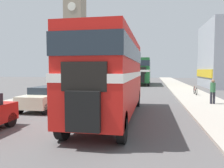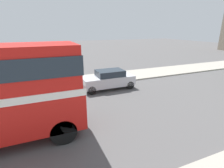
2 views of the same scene
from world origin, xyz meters
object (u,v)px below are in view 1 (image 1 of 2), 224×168
bus_distant (142,69)px  pedestrian_walking (213,90)px  car_parked_far (78,88)px  double_decker_bus (112,71)px  car_parked_mid (47,97)px  bicycle_on_pavement (195,91)px  church_tower (75,19)px

bus_distant → pedestrian_walking: (5.85, -21.07, -1.48)m
car_parked_far → pedestrian_walking: bearing=-15.3°
bus_distant → car_parked_far: bus_distant is taller
double_decker_bus → car_parked_mid: size_ratio=2.22×
double_decker_bus → bicycle_on_pavement: 12.70m
car_parked_far → bicycle_on_pavement: 11.24m
church_tower → double_decker_bus: bearing=-67.7°
car_parked_mid → church_tower: (-13.03, 41.13, 14.73)m
double_decker_bus → car_parked_mid: (-4.58, 1.84, -1.70)m
car_parked_far → church_tower: bearing=110.3°
pedestrian_walking → double_decker_bus: bearing=-140.6°
church_tower → bicycle_on_pavement: bearing=-53.4°
double_decker_bus → car_parked_mid: 5.22m
double_decker_bus → car_parked_mid: bearing=158.2°
car_parked_mid → car_parked_far: car_parked_far is taller
church_tower → car_parked_mid: bearing=-72.4°
car_parked_far → bus_distant: bearing=74.3°
car_parked_far → car_parked_mid: bearing=-88.6°
bicycle_on_pavement → bus_distant: bearing=110.7°
car_parked_mid → car_parked_far: 6.26m
pedestrian_walking → bicycle_on_pavement: size_ratio=0.97×
pedestrian_walking → church_tower: size_ratio=0.06×
car_parked_mid → bicycle_on_pavement: 14.07m
double_decker_bus → church_tower: 48.23m
bus_distant → bicycle_on_pavement: (5.77, -15.23, -2.09)m
car_parked_mid → pedestrian_walking: size_ratio=2.54×
double_decker_bus → bus_distant: bearing=89.2°
car_parked_mid → church_tower: bearing=107.6°
car_parked_mid → pedestrian_walking: (10.79, 3.27, 0.34)m
double_decker_bus → car_parked_mid: double_decker_bus is taller
bus_distant → car_parked_far: size_ratio=2.54×
car_parked_far → church_tower: 39.98m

